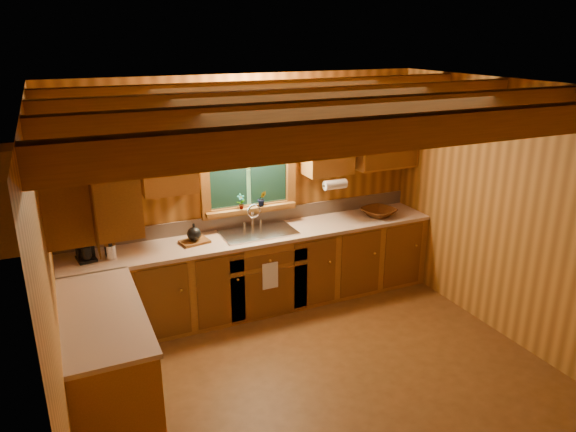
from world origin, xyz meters
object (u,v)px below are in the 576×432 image
at_px(coffee_maker, 85,245).
at_px(wicker_basket, 379,212).
at_px(cutting_board, 195,242).
at_px(sink, 258,237).

distance_m(coffee_maker, wicker_basket, 3.34).
relative_size(coffee_maker, cutting_board, 1.02).
bearing_deg(coffee_maker, sink, -9.36).
relative_size(coffee_maker, wicker_basket, 0.76).
xyz_separation_m(sink, cutting_board, (-0.72, 0.00, 0.06)).
height_order(sink, coffee_maker, sink).
bearing_deg(sink, cutting_board, 179.84).
xyz_separation_m(sink, coffee_maker, (-1.80, 0.01, 0.19)).
height_order(sink, wicker_basket, sink).
relative_size(sink, coffee_maker, 2.74).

